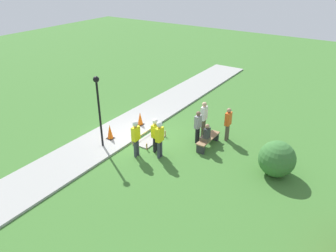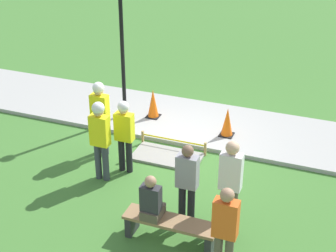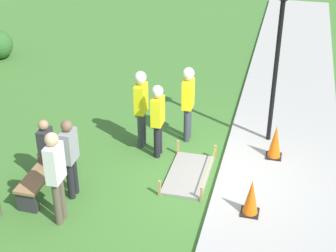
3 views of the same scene
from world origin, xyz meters
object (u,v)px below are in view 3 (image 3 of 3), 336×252
object	(u,v)px
worker_supervisor	(158,115)
bystander_in_gray_shirt	(56,172)
traffic_cone_near_patch	(251,197)
lamppost_near	(279,44)
park_bench	(45,174)
worker_assistant	(188,97)
traffic_cone_far_patch	(275,142)
person_seated_on_bench	(47,144)
bystander_in_white_shirt	(70,154)
worker_trainee	(141,102)

from	to	relation	value
worker_supervisor	bystander_in_gray_shirt	xyz separation A→B (m)	(-2.64, 1.14, 0.07)
traffic_cone_near_patch	lamppost_near	distance (m)	3.45
park_bench	bystander_in_gray_shirt	distance (m)	1.35
worker_supervisor	worker_assistant	bearing A→B (deg)	-30.05
worker_supervisor	bystander_in_gray_shirt	bearing A→B (deg)	156.67
traffic_cone_far_patch	person_seated_on_bench	xyz separation A→B (m)	(-1.83, 4.45, 0.35)
traffic_cone_near_patch	park_bench	xyz separation A→B (m)	(-0.08, 4.10, -0.12)
worker_supervisor	bystander_in_white_shirt	world-z (taller)	worker_supervisor
park_bench	traffic_cone_near_patch	bearing A→B (deg)	-88.89
traffic_cone_far_patch	bystander_in_white_shirt	distance (m)	4.41
person_seated_on_bench	worker_assistant	bearing A→B (deg)	-46.61
park_bench	worker_supervisor	xyz separation A→B (m)	(1.78, -1.87, 0.66)
park_bench	traffic_cone_far_patch	bearing A→B (deg)	-63.75
worker_supervisor	bystander_in_gray_shirt	size ratio (longest dim) A/B	0.91
person_seated_on_bench	worker_trainee	distance (m)	2.30
traffic_cone_far_patch	bystander_in_white_shirt	bearing A→B (deg)	120.92
person_seated_on_bench	worker_supervisor	distance (m)	2.41
person_seated_on_bench	worker_trainee	world-z (taller)	worker_trainee
traffic_cone_near_patch	traffic_cone_far_patch	world-z (taller)	traffic_cone_far_patch
worker_trainee	park_bench	bearing A→B (deg)	146.42
worker_assistant	worker_trainee	size ratio (longest dim) A/B	0.99
traffic_cone_near_patch	person_seated_on_bench	xyz separation A→B (m)	(0.26, 4.15, 0.37)
worker_assistant	bystander_in_white_shirt	bearing A→B (deg)	147.49
traffic_cone_far_patch	worker_supervisor	bearing A→B (deg)	98.84
park_bench	person_seated_on_bench	world-z (taller)	person_seated_on_bench
worker_supervisor	lamppost_near	xyz separation A→B (m)	(1.13, -2.35, 1.43)
traffic_cone_near_patch	worker_trainee	world-z (taller)	worker_trainee
traffic_cone_far_patch	park_bench	bearing A→B (deg)	116.25
worker_trainee	person_seated_on_bench	bearing A→B (deg)	140.67
worker_trainee	lamppost_near	xyz separation A→B (m)	(0.80, -2.82, 1.33)
person_seated_on_bench	bystander_in_white_shirt	distance (m)	0.82
person_seated_on_bench	traffic_cone_near_patch	bearing A→B (deg)	-93.57
person_seated_on_bench	lamppost_near	xyz separation A→B (m)	(2.57, -4.27, 1.60)
traffic_cone_far_patch	park_bench	distance (m)	4.90
worker_trainee	bystander_in_white_shirt	world-z (taller)	worker_trainee
worker_trainee	lamppost_near	world-z (taller)	lamppost_near
traffic_cone_far_patch	worker_assistant	xyz separation A→B (m)	(0.45, 2.04, 0.61)
traffic_cone_far_patch	worker_trainee	bearing A→B (deg)	91.16
park_bench	worker_trainee	distance (m)	2.64
worker_trainee	lamppost_near	distance (m)	3.22
person_seated_on_bench	worker_trainee	bearing A→B (deg)	-39.33
person_seated_on_bench	lamppost_near	distance (m)	5.23
bystander_in_white_shirt	worker_trainee	bearing A→B (deg)	-19.16
traffic_cone_near_patch	person_seated_on_bench	distance (m)	4.18
traffic_cone_near_patch	worker_supervisor	bearing A→B (deg)	52.76
worker_trainee	traffic_cone_near_patch	bearing A→B (deg)	-126.87
bystander_in_white_shirt	lamppost_near	bearing A→B (deg)	-50.12
park_bench	worker_supervisor	distance (m)	2.66
bystander_in_gray_shirt	bystander_in_white_shirt	xyz separation A→B (m)	(0.79, 0.09, -0.12)
traffic_cone_far_patch	worker_assistant	size ratio (longest dim) A/B	0.43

